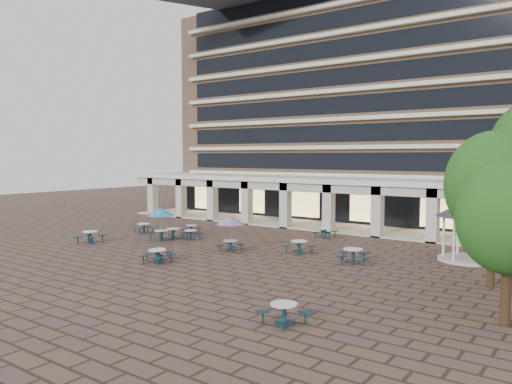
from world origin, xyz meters
TOP-DOWN VIEW (x-y plane):
  - ground at (0.00, 0.00)m, footprint 120.00×120.00m
  - apartment_building at (0.00, 25.47)m, footprint 40.00×15.50m
  - retail_arcade at (0.00, 14.80)m, footprint 42.00×6.60m
  - picnic_table_0 at (-9.56, -2.25)m, footprint 2.23×2.23m
  - picnic_table_1 at (-1.13, -3.44)m, footprint 1.72×1.72m
  - picnic_table_2 at (-0.47, -4.14)m, footprint 1.90×1.90m
  - picnic_table_3 at (11.37, -8.74)m, footprint 2.03×2.03m
  - picnic_table_4 at (-6.19, 1.53)m, footprint 2.08×2.08m
  - picnic_table_5 at (-5.97, 2.58)m, footprint 1.82×1.82m
  - picnic_table_6 at (0.70, 1.29)m, footprint 1.99×1.99m
  - picnic_table_7 at (4.74, 3.35)m, footprint 1.99×1.99m
  - picnic_table_8 at (-9.99, 3.19)m, footprint 2.07×2.07m
  - picnic_table_9 at (-4.61, 3.06)m, footprint 1.89×1.89m
  - picnic_table_10 at (8.89, 2.60)m, footprint 2.33×2.33m
  - picnic_table_12 at (-6.72, 5.39)m, footprint 1.79×1.79m
  - picnic_table_13 at (3.22, 9.73)m, footprint 1.80×1.80m
  - gazebo at (14.21, 7.27)m, footprint 3.93×3.93m
  - tree_east_a at (16.57, 1.48)m, footprint 4.50×4.50m
  - tree_east_b at (18.11, -4.02)m, footprint 3.71×3.71m
  - planter_left at (-2.93, 12.90)m, footprint 1.50×0.67m
  - planter_right at (1.55, 12.90)m, footprint 1.50×0.60m

SIDE VIEW (x-z plane):
  - ground at x=0.00m, z-range 0.00..0.00m
  - picnic_table_12 at x=-6.72m, z-range 0.06..0.72m
  - picnic_table_1 at x=-1.13m, z-range 0.06..0.72m
  - picnic_table_9 at x=-4.61m, z-range 0.07..0.78m
  - planter_right at x=1.55m, z-range -0.15..1.02m
  - picnic_table_13 at x=3.22m, z-range 0.07..0.84m
  - picnic_table_8 at x=-9.99m, z-range 0.07..0.84m
  - picnic_table_3 at x=11.37m, z-range 0.08..0.85m
  - picnic_table_5 at x=-5.97m, z-range 0.08..0.86m
  - picnic_table_2 at x=-0.47m, z-range 0.08..0.87m
  - planter_left at x=-2.93m, z-range -0.14..1.08m
  - picnic_table_7 at x=4.74m, z-range 0.08..0.88m
  - picnic_table_0 at x=-9.56m, z-range 0.08..0.91m
  - picnic_table_10 at x=8.89m, z-range 0.08..0.94m
  - picnic_table_6 at x=0.70m, z-range 0.80..3.11m
  - picnic_table_4 at x=-6.19m, z-range 0.84..3.24m
  - gazebo at x=14.21m, z-range 0.93..4.58m
  - retail_arcade at x=0.00m, z-range 0.80..5.20m
  - tree_east_b at x=18.11m, z-range 0.94..7.13m
  - tree_east_a at x=16.57m, z-range 1.15..8.65m
  - apartment_building at x=0.00m, z-range 0.00..25.20m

